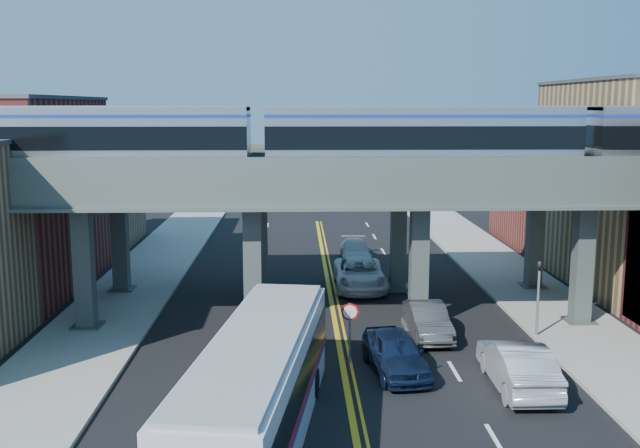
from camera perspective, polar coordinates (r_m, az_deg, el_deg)
The scene contains 18 objects.
ground at distance 27.59m, azimuth 2.22°, elevation -13.30°, with size 120.00×120.00×0.00m, color black.
sidewalk_west at distance 38.15m, azimuth -16.55°, elevation -7.05°, with size 5.00×70.00×0.16m, color gray.
sidewalk_east at distance 39.27m, azimuth 18.23°, elevation -6.67°, with size 5.00×70.00×0.16m, color gray.
building_west_b at distance 44.88m, azimuth -23.63°, elevation 2.06°, with size 8.00×14.00×11.00m, color maroon.
building_west_c at distance 57.24m, azimuth -18.78°, elevation 2.28°, with size 8.00×10.00×8.00m, color olive.
building_east_b at distance 46.35m, azimuth 24.23°, elevation 2.85°, with size 8.00×14.00×12.00m, color olive.
building_east_c at distance 58.39m, azimuth 18.57°, elevation 2.91°, with size 8.00×10.00×9.00m, color maroon.
elevated_viaduct_near at distance 33.68m, azimuth 1.32°, elevation 2.30°, with size 52.00×3.60×7.40m.
elevated_viaduct_far at distance 40.63m, azimuth 0.77°, elevation 3.54°, with size 52.00×3.60×7.40m.
transit_train at distance 33.91m, azimuth 8.07°, elevation 6.86°, with size 45.08×2.82×3.29m.
stop_sign at distance 29.82m, azimuth 2.41°, elevation -7.93°, with size 0.76×0.09×2.63m.
traffic_signal at distance 34.31m, azimuth 17.08°, elevation -5.08°, with size 0.15×0.18×4.10m.
transit_bus at distance 23.25m, azimuth -4.97°, elevation -13.12°, with size 4.79×13.55×3.42m.
car_lane_a at distance 29.30m, azimuth 6.06°, elevation -10.19°, with size 1.99×4.94×1.68m, color #0E1A33.
car_lane_b at distance 33.85m, azimuth 8.61°, elevation -7.65°, with size 1.64×4.69×1.55m, color #323235.
car_lane_c at distance 42.09m, azimuth 3.18°, elevation -4.02°, with size 2.86×6.20×1.72m, color silver.
car_lane_d at distance 49.47m, azimuth 2.84°, elevation -2.15°, with size 2.00×4.93×1.43m, color #A2A3A7.
car_parked_curb at distance 28.64m, azimuth 15.53°, elevation -10.84°, with size 1.91×5.49×1.81m, color #9C9CA0.
Camera 1 is at (-1.88, -25.37, 10.68)m, focal length 40.00 mm.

